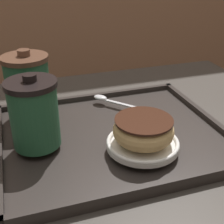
{
  "coord_description": "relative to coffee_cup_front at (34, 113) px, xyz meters",
  "views": [
    {
      "loc": [
        -0.19,
        -0.51,
        1.1
      ],
      "look_at": [
        -0.01,
        0.02,
        0.8
      ],
      "focal_mm": 50.0,
      "sensor_mm": 36.0,
      "label": 1
    }
  ],
  "objects": [
    {
      "name": "spoon",
      "position": [
        0.19,
        0.14,
        -0.06
      ],
      "size": [
        0.11,
        0.13,
        0.01
      ],
      "rotation": [
        0.0,
        0.0,
        2.29
      ],
      "color": "silver",
      "rests_on": "serving_tray"
    },
    {
      "name": "coffee_cup_front",
      "position": [
        0.0,
        0.0,
        0.0
      ],
      "size": [
        0.09,
        0.09,
        0.14
      ],
      "color": "#235638",
      "rests_on": "serving_tray"
    },
    {
      "name": "coffee_cup_rear",
      "position": [
        -0.0,
        0.13,
        0.0
      ],
      "size": [
        0.1,
        0.1,
        0.15
      ],
      "color": "#235638",
      "rests_on": "serving_tray"
    },
    {
      "name": "serving_tray",
      "position": [
        0.15,
        0.01,
        -0.08
      ],
      "size": [
        0.46,
        0.38,
        0.02
      ],
      "color": "#282321",
      "rests_on": "cafe_table"
    },
    {
      "name": "plate_with_chocolate_donut",
      "position": [
        0.19,
        -0.07,
        -0.06
      ],
      "size": [
        0.14,
        0.14,
        0.01
      ],
      "color": "white",
      "rests_on": "serving_tray"
    },
    {
      "name": "cafe_table",
      "position": [
        0.16,
        -0.01,
        -0.26
      ],
      "size": [
        0.97,
        0.83,
        0.74
      ],
      "color": "#38332D",
      "rests_on": "ground_plane"
    },
    {
      "name": "donut_chocolate_glazed",
      "position": [
        0.19,
        -0.07,
        -0.03
      ],
      "size": [
        0.11,
        0.11,
        0.04
      ],
      "color": "#DBB270",
      "rests_on": "plate_with_chocolate_donut"
    }
  ]
}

